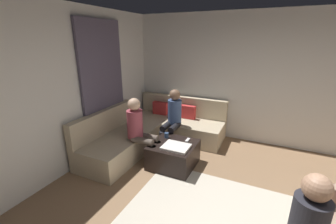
{
  "coord_description": "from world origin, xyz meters",
  "views": [
    {
      "loc": [
        0.04,
        -1.94,
        2.17
      ],
      "look_at": [
        -1.63,
        1.63,
        0.85
      ],
      "focal_mm": 23.61,
      "sensor_mm": 36.0,
      "label": 1
    }
  ],
  "objects_px": {
    "ottoman": "(173,155)",
    "coffee_mug": "(167,135)",
    "person_on_couch_back": "(173,116)",
    "sectional_couch": "(154,131)",
    "game_remote": "(188,140)",
    "person_on_couch_side": "(140,129)"
  },
  "relations": [
    {
      "from": "ottoman",
      "to": "game_remote",
      "type": "bearing_deg",
      "value": 50.71
    },
    {
      "from": "coffee_mug",
      "to": "person_on_couch_back",
      "type": "bearing_deg",
      "value": 101.21
    },
    {
      "from": "coffee_mug",
      "to": "person_on_couch_back",
      "type": "distance_m",
      "value": 0.55
    },
    {
      "from": "coffee_mug",
      "to": "person_on_couch_side",
      "type": "distance_m",
      "value": 0.53
    },
    {
      "from": "ottoman",
      "to": "game_remote",
      "type": "relative_size",
      "value": 5.07
    },
    {
      "from": "coffee_mug",
      "to": "ottoman",
      "type": "bearing_deg",
      "value": -39.29
    },
    {
      "from": "ottoman",
      "to": "sectional_couch",
      "type": "bearing_deg",
      "value": 139.41
    },
    {
      "from": "ottoman",
      "to": "person_on_couch_back",
      "type": "relative_size",
      "value": 0.63
    },
    {
      "from": "coffee_mug",
      "to": "person_on_couch_back",
      "type": "relative_size",
      "value": 0.08
    },
    {
      "from": "person_on_couch_back",
      "to": "sectional_couch",
      "type": "bearing_deg",
      "value": 7.57
    },
    {
      "from": "sectional_couch",
      "to": "person_on_couch_back",
      "type": "height_order",
      "value": "person_on_couch_back"
    },
    {
      "from": "game_remote",
      "to": "person_on_couch_side",
      "type": "xyz_separation_m",
      "value": [
        -0.77,
        -0.36,
        0.23
      ]
    },
    {
      "from": "sectional_couch",
      "to": "person_on_couch_side",
      "type": "height_order",
      "value": "person_on_couch_side"
    },
    {
      "from": "game_remote",
      "to": "person_on_couch_side",
      "type": "distance_m",
      "value": 0.88
    },
    {
      "from": "sectional_couch",
      "to": "ottoman",
      "type": "bearing_deg",
      "value": -40.59
    },
    {
      "from": "sectional_couch",
      "to": "person_on_couch_side",
      "type": "relative_size",
      "value": 2.12
    },
    {
      "from": "person_on_couch_side",
      "to": "ottoman",
      "type": "bearing_deg",
      "value": 103.85
    },
    {
      "from": "coffee_mug",
      "to": "person_on_couch_side",
      "type": "height_order",
      "value": "person_on_couch_side"
    },
    {
      "from": "ottoman",
      "to": "coffee_mug",
      "type": "relative_size",
      "value": 8.0
    },
    {
      "from": "ottoman",
      "to": "game_remote",
      "type": "height_order",
      "value": "game_remote"
    },
    {
      "from": "coffee_mug",
      "to": "game_remote",
      "type": "xyz_separation_m",
      "value": [
        0.4,
        0.04,
        -0.04
      ]
    },
    {
      "from": "sectional_couch",
      "to": "ottoman",
      "type": "relative_size",
      "value": 3.36
    }
  ]
}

